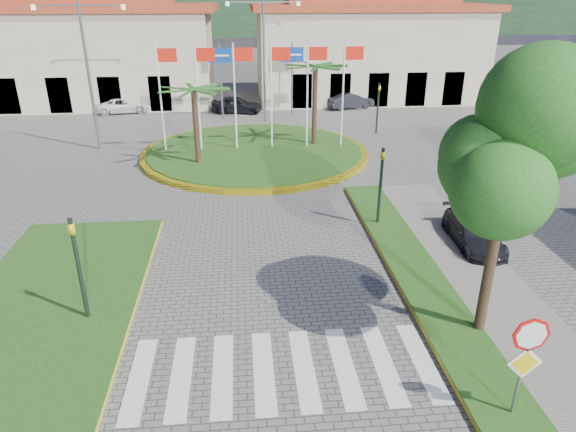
{
  "coord_description": "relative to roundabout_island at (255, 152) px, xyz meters",
  "views": [
    {
      "loc": [
        -0.73,
        -5.97,
        8.58
      ],
      "look_at": [
        0.57,
        8.0,
        2.36
      ],
      "focal_mm": 32.0,
      "sensor_mm": 36.0,
      "label": 1
    }
  ],
  "objects": [
    {
      "name": "sidewalk_right",
      "position": [
        6.0,
        -20.0,
        -0.1
      ],
      "size": [
        4.0,
        28.0,
        0.15
      ],
      "primitive_type": "cube",
      "color": "gray",
      "rests_on": "ground"
    },
    {
      "name": "verge_right",
      "position": [
        4.8,
        -20.0,
        -0.08
      ],
      "size": [
        1.6,
        28.0,
        0.18
      ],
      "primitive_type": "cube",
      "color": "#234814",
      "rests_on": "ground"
    },
    {
      "name": "median_left",
      "position": [
        -6.5,
        -16.0,
        -0.08
      ],
      "size": [
        5.0,
        14.0,
        0.18
      ],
      "primitive_type": "cube",
      "color": "#234814",
      "rests_on": "ground"
    },
    {
      "name": "crosswalk",
      "position": [
        -0.0,
        -18.0,
        -0.17
      ],
      "size": [
        8.0,
        3.0,
        0.01
      ],
      "primitive_type": "cube",
      "color": "silver",
      "rests_on": "ground"
    },
    {
      "name": "roundabout_island",
      "position": [
        0.0,
        0.0,
        0.0
      ],
      "size": [
        12.7,
        12.7,
        6.0
      ],
      "color": "yellow",
      "rests_on": "ground"
    },
    {
      "name": "stop_sign",
      "position": [
        4.9,
        -20.04,
        1.62
      ],
      "size": [
        0.8,
        0.11,
        2.65
      ],
      "color": "slate",
      "rests_on": "ground"
    },
    {
      "name": "deciduous_tree",
      "position": [
        5.5,
        -17.0,
        5.0
      ],
      "size": [
        3.6,
        3.6,
        6.8
      ],
      "color": "black",
      "rests_on": "ground"
    },
    {
      "name": "traffic_light_left",
      "position": [
        -5.2,
        -15.5,
        1.77
      ],
      "size": [
        0.15,
        0.18,
        3.2
      ],
      "color": "black",
      "rests_on": "ground"
    },
    {
      "name": "traffic_light_right",
      "position": [
        4.5,
        -10.0,
        1.77
      ],
      "size": [
        0.15,
        0.18,
        3.2
      ],
      "color": "black",
      "rests_on": "ground"
    },
    {
      "name": "traffic_light_far",
      "position": [
        8.0,
        4.0,
        1.77
      ],
      "size": [
        0.18,
        0.15,
        3.2
      ],
      "color": "black",
      "rests_on": "ground"
    },
    {
      "name": "direction_sign_west",
      "position": [
        -2.0,
        8.97,
        3.36
      ],
      "size": [
        1.6,
        0.14,
        5.2
      ],
      "color": "slate",
      "rests_on": "ground"
    },
    {
      "name": "direction_sign_east",
      "position": [
        3.0,
        8.97,
        3.36
      ],
      "size": [
        1.6,
        0.14,
        5.2
      ],
      "color": "slate",
      "rests_on": "ground"
    },
    {
      "name": "street_lamp_centre",
      "position": [
        1.0,
        8.0,
        4.32
      ],
      "size": [
        4.8,
        0.16,
        8.0
      ],
      "color": "slate",
      "rests_on": "ground"
    },
    {
      "name": "street_lamp_west",
      "position": [
        -9.0,
        2.0,
        4.32
      ],
      "size": [
        4.8,
        0.16,
        8.0
      ],
      "color": "slate",
      "rests_on": "ground"
    },
    {
      "name": "building_left",
      "position": [
        -14.0,
        16.0,
        3.73
      ],
      "size": [
        23.32,
        9.54,
        8.05
      ],
      "color": "#C3B294",
      "rests_on": "ground"
    },
    {
      "name": "building_right",
      "position": [
        10.0,
        16.0,
        3.73
      ],
      "size": [
        19.08,
        9.54,
        8.05
      ],
      "color": "#C3B294",
      "rests_on": "ground"
    },
    {
      "name": "white_van",
      "position": [
        -9.47,
        11.71,
        0.38
      ],
      "size": [
        4.24,
        2.57,
        1.1
      ],
      "primitive_type": "imported",
      "rotation": [
        0.0,
        0.0,
        1.77
      ],
      "color": "white",
      "rests_on": "ground"
    },
    {
      "name": "car_dark_a",
      "position": [
        -1.03,
        10.83,
        0.46
      ],
      "size": [
        3.93,
        2.16,
        1.27
      ],
      "primitive_type": "imported",
      "rotation": [
        0.0,
        0.0,
        1.39
      ],
      "color": "black",
      "rests_on": "ground"
    },
    {
      "name": "car_dark_b",
      "position": [
        7.87,
        11.62,
        0.43
      ],
      "size": [
        3.9,
        2.25,
        1.21
      ],
      "primitive_type": "imported",
      "rotation": [
        0.0,
        0.0,
        1.85
      ],
      "color": "black",
      "rests_on": "ground"
    },
    {
      "name": "car_side_right",
      "position": [
        7.5,
        -11.98,
        0.35
      ],
      "size": [
        1.66,
        3.69,
        1.05
      ],
      "primitive_type": "imported",
      "rotation": [
        0.0,
        0.0,
        -0.05
      ],
      "color": "black",
      "rests_on": "ground"
    }
  ]
}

